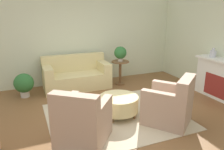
{
  "coord_description": "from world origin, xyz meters",
  "views": [
    {
      "loc": [
        -1.68,
        -3.86,
        2.17
      ],
      "look_at": [
        0.15,
        0.55,
        0.75
      ],
      "focal_mm": 35.0,
      "sensor_mm": 36.0,
      "label": 1
    }
  ],
  "objects_px": {
    "armchair_right": "(170,106)",
    "vase_mantel_near": "(213,54)",
    "armchair_left": "(82,123)",
    "side_table": "(120,69)",
    "ottoman_table": "(119,103)",
    "couch": "(76,76)",
    "potted_plant_on_side_table": "(120,53)",
    "potted_plant_floor": "(24,84)"
  },
  "relations": [
    {
      "from": "ottoman_table",
      "to": "armchair_right",
      "type": "bearing_deg",
      "value": -38.61
    },
    {
      "from": "armchair_right",
      "to": "potted_plant_on_side_table",
      "type": "height_order",
      "value": "potted_plant_on_side_table"
    },
    {
      "from": "couch",
      "to": "potted_plant_floor",
      "type": "distance_m",
      "value": 1.43
    },
    {
      "from": "armchair_right",
      "to": "vase_mantel_near",
      "type": "bearing_deg",
      "value": 25.11
    },
    {
      "from": "couch",
      "to": "potted_plant_on_side_table",
      "type": "height_order",
      "value": "potted_plant_on_side_table"
    },
    {
      "from": "couch",
      "to": "potted_plant_on_side_table",
      "type": "distance_m",
      "value": 1.45
    },
    {
      "from": "armchair_right",
      "to": "vase_mantel_near",
      "type": "distance_m",
      "value": 2.28
    },
    {
      "from": "armchair_left",
      "to": "potted_plant_floor",
      "type": "height_order",
      "value": "armchair_left"
    },
    {
      "from": "couch",
      "to": "ottoman_table",
      "type": "height_order",
      "value": "couch"
    },
    {
      "from": "armchair_left",
      "to": "potted_plant_on_side_table",
      "type": "height_order",
      "value": "potted_plant_on_side_table"
    },
    {
      "from": "side_table",
      "to": "vase_mantel_near",
      "type": "bearing_deg",
      "value": -41.24
    },
    {
      "from": "couch",
      "to": "armchair_right",
      "type": "height_order",
      "value": "armchair_right"
    },
    {
      "from": "ottoman_table",
      "to": "vase_mantel_near",
      "type": "xyz_separation_m",
      "value": [
        2.77,
        0.26,
        0.81
      ]
    },
    {
      "from": "armchair_left",
      "to": "armchair_right",
      "type": "bearing_deg",
      "value": 0.0
    },
    {
      "from": "armchair_left",
      "to": "side_table",
      "type": "relative_size",
      "value": 1.59
    },
    {
      "from": "ottoman_table",
      "to": "potted_plant_on_side_table",
      "type": "relative_size",
      "value": 1.89
    },
    {
      "from": "ottoman_table",
      "to": "potted_plant_floor",
      "type": "relative_size",
      "value": 1.32
    },
    {
      "from": "couch",
      "to": "ottoman_table",
      "type": "xyz_separation_m",
      "value": [
        0.39,
        -2.1,
        -0.06
      ]
    },
    {
      "from": "ottoman_table",
      "to": "side_table",
      "type": "height_order",
      "value": "side_table"
    },
    {
      "from": "armchair_left",
      "to": "vase_mantel_near",
      "type": "distance_m",
      "value": 3.91
    },
    {
      "from": "couch",
      "to": "potted_plant_floor",
      "type": "xyz_separation_m",
      "value": [
        -1.42,
        -0.19,
        0.01
      ]
    },
    {
      "from": "potted_plant_on_side_table",
      "to": "side_table",
      "type": "bearing_deg",
      "value": 0.0
    },
    {
      "from": "vase_mantel_near",
      "to": "ottoman_table",
      "type": "bearing_deg",
      "value": -174.57
    },
    {
      "from": "ottoman_table",
      "to": "couch",
      "type": "bearing_deg",
      "value": 100.6
    },
    {
      "from": "armchair_left",
      "to": "potted_plant_on_side_table",
      "type": "bearing_deg",
      "value": 53.97
    },
    {
      "from": "armchair_left",
      "to": "vase_mantel_near",
      "type": "xyz_separation_m",
      "value": [
        3.73,
        0.92,
        0.73
      ]
    },
    {
      "from": "couch",
      "to": "side_table",
      "type": "distance_m",
      "value": 1.32
    },
    {
      "from": "potted_plant_floor",
      "to": "couch",
      "type": "bearing_deg",
      "value": 7.5
    },
    {
      "from": "potted_plant_floor",
      "to": "side_table",
      "type": "bearing_deg",
      "value": -0.17
    },
    {
      "from": "armchair_left",
      "to": "ottoman_table",
      "type": "distance_m",
      "value": 1.16
    },
    {
      "from": "armchair_left",
      "to": "side_table",
      "type": "bearing_deg",
      "value": 53.97
    },
    {
      "from": "armchair_left",
      "to": "potted_plant_on_side_table",
      "type": "relative_size",
      "value": 2.62
    },
    {
      "from": "armchair_right",
      "to": "side_table",
      "type": "height_order",
      "value": "armchair_right"
    },
    {
      "from": "potted_plant_on_side_table",
      "to": "potted_plant_floor",
      "type": "distance_m",
      "value": 2.78
    },
    {
      "from": "side_table",
      "to": "potted_plant_on_side_table",
      "type": "bearing_deg",
      "value": 180.0
    },
    {
      "from": "vase_mantel_near",
      "to": "potted_plant_floor",
      "type": "xyz_separation_m",
      "value": [
        -4.58,
        1.65,
        -0.74
      ]
    },
    {
      "from": "side_table",
      "to": "armchair_left",
      "type": "bearing_deg",
      "value": -126.03
    },
    {
      "from": "couch",
      "to": "armchair_left",
      "type": "xyz_separation_m",
      "value": [
        -0.56,
        -2.75,
        0.03
      ]
    },
    {
      "from": "potted_plant_on_side_table",
      "to": "potted_plant_floor",
      "type": "xyz_separation_m",
      "value": [
        -2.71,
        0.01,
        -0.61
      ]
    },
    {
      "from": "armchair_right",
      "to": "side_table",
      "type": "distance_m",
      "value": 2.56
    },
    {
      "from": "couch",
      "to": "armchair_left",
      "type": "distance_m",
      "value": 2.81
    },
    {
      "from": "ottoman_table",
      "to": "side_table",
      "type": "distance_m",
      "value": 2.12
    }
  ]
}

